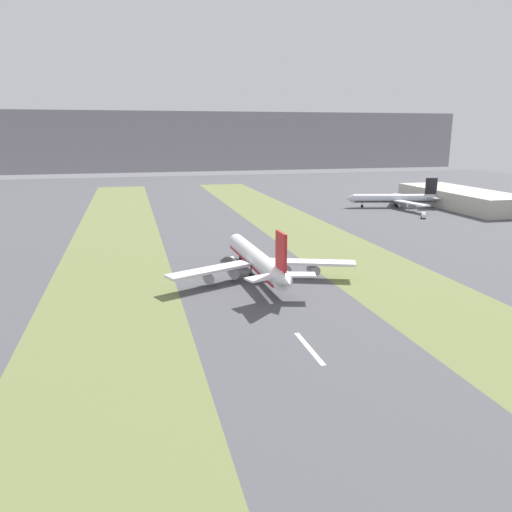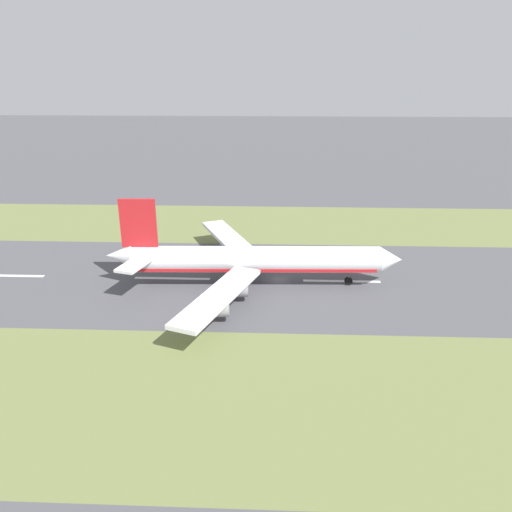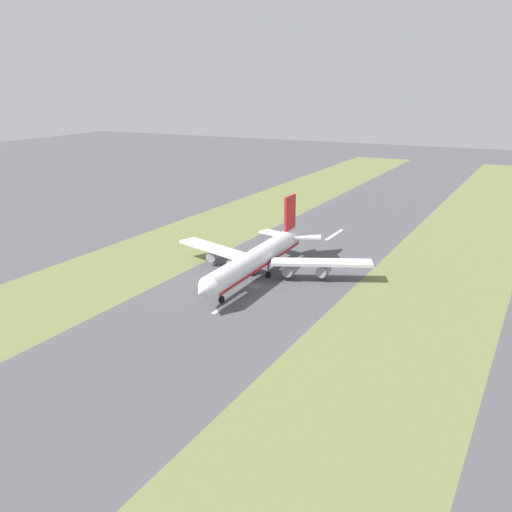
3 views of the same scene
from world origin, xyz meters
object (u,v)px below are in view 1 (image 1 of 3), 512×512
(airplane_parked_apron, at_px, (396,199))
(terminal_building, at_px, (461,198))
(airplane_main_jet, at_px, (258,260))
(service_truck, at_px, (424,215))

(airplane_parked_apron, bearing_deg, terminal_building, -10.51)
(airplane_main_jet, relative_size, service_truck, 10.63)
(terminal_building, bearing_deg, airplane_main_jet, -143.46)
(terminal_building, distance_m, service_truck, 59.52)
(terminal_building, distance_m, airplane_parked_apron, 43.99)
(airplane_main_jet, height_order, airplane_parked_apron, airplane_main_jet)
(airplane_parked_apron, height_order, service_truck, airplane_parked_apron)
(airplane_parked_apron, distance_m, service_truck, 42.38)
(terminal_building, relative_size, service_truck, 15.62)
(airplane_main_jet, distance_m, terminal_building, 212.12)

